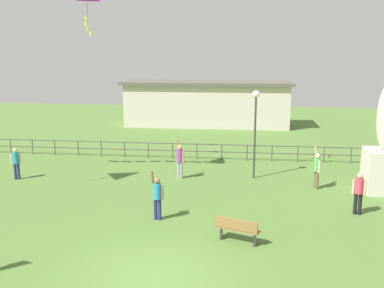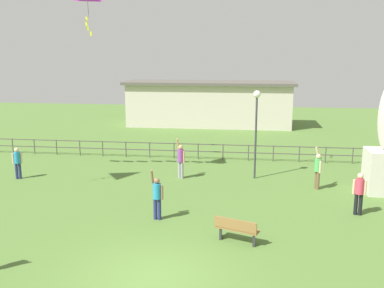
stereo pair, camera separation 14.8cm
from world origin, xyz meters
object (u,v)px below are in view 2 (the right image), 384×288
Objects in this scene: person_1 at (181,159)px; lamppost at (256,115)px; park_bench at (236,229)px; person_0 at (17,161)px; person_3 at (157,195)px; person_2 at (359,191)px; person_5 at (318,168)px.

lamppost is at bearing 7.37° from person_1.
lamppost is 8.21m from park_bench.
person_0 is 0.83× the size of person_3.
person_2 is 0.88× the size of person_3.
person_5 is at bearing -7.97° from person_1.
person_1 is 1.03× the size of person_5.
person_0 is at bearing -172.28° from lamppost.
lamppost reaches higher than person_0.
person_2 is at bearing -28.13° from person_1.
park_bench is at bearing -146.32° from person_2.
person_1 reaches higher than person_5.
person_3 is (-0.05, -5.57, -0.04)m from person_1.
lamppost is 6.46m from person_2.
person_3 is 0.98× the size of person_5.
person_3 reaches higher than person_0.
person_1 is at bearing 172.03° from person_5.
park_bench is 0.91× the size of person_2.
person_0 is 8.20m from person_1.
lamppost is 12.17m from person_0.
lamppost is 2.25× the size of person_5.
person_5 reaches higher than person_3.
person_2 reaches higher than park_bench.
park_bench is 7.27m from person_5.
lamppost is 2.29× the size of person_3.
person_0 is 14.71m from person_5.
lamppost reaches higher than person_3.
person_3 is at bearing -145.00° from person_5.
person_2 is 3.36m from person_5.
lamppost is 2.87× the size of park_bench.
lamppost is 2.60× the size of person_2.
person_5 is (3.59, 6.30, 0.53)m from park_bench.
park_bench is 7.84m from person_1.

